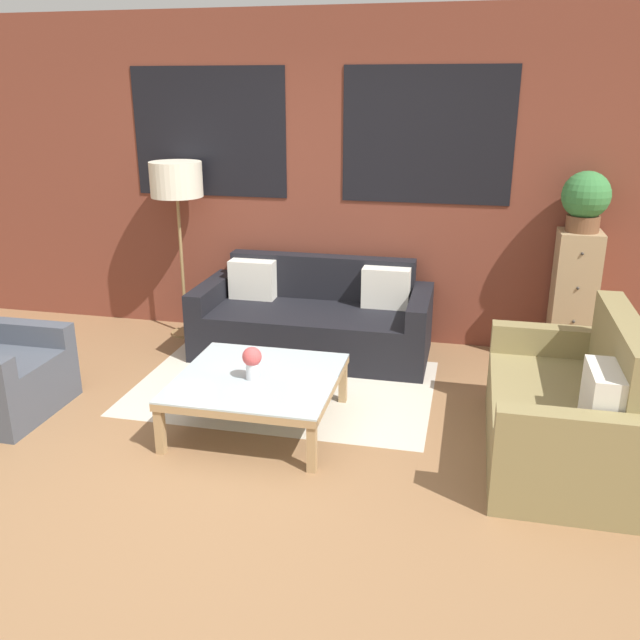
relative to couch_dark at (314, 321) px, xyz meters
The scene contains 10 objects.
ground_plane 1.97m from the couch_dark, 92.83° to the right, with size 16.00×16.00×0.00m, color #8E6642.
wall_back_brick 1.23m from the couch_dark, 101.17° to the left, with size 8.40×0.09×2.80m.
rug 0.83m from the couch_dark, 93.99° to the right, with size 2.25×1.50×0.00m.
couch_dark is the anchor object (origin of this frame).
settee_vintage 2.36m from the couch_dark, 36.23° to the right, with size 0.80×1.48×0.92m.
coffee_table 1.41m from the couch_dark, 92.21° to the right, with size 1.05×1.05×0.36m.
floor_lamp 1.68m from the couch_dark, behind, with size 0.45×0.45×1.57m.
drawer_cabinet 2.14m from the couch_dark, ahead, with size 0.33×0.36×1.10m.
potted_plant 2.38m from the couch_dark, ahead, with size 0.37×0.37×0.47m.
flower_vase 1.47m from the couch_dark, 92.78° to the right, with size 0.13×0.13×0.22m.
Camera 1 is at (1.36, -3.38, 2.18)m, focal length 38.00 mm.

